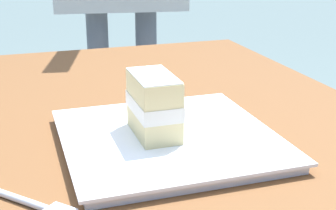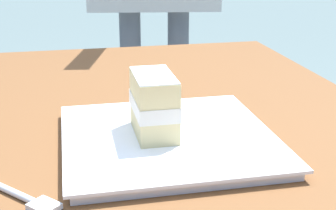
% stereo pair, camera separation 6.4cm
% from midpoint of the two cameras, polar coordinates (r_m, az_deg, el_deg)
% --- Properties ---
extents(dessert_plate, '(0.28, 0.28, 0.02)m').
position_cam_midpoint_polar(dessert_plate, '(0.66, 2.79, -4.05)').
color(dessert_plate, white).
rests_on(dessert_plate, patio_table).
extents(cake_slice, '(0.10, 0.06, 0.08)m').
position_cam_midpoint_polar(cake_slice, '(0.64, 1.26, 0.01)').
color(cake_slice, '#EAD18C').
rests_on(cake_slice, dessert_plate).
extents(dessert_fork, '(0.14, 0.13, 0.01)m').
position_cam_midpoint_polar(dessert_fork, '(0.56, -14.93, -9.64)').
color(dessert_fork, silver).
rests_on(dessert_fork, patio_table).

